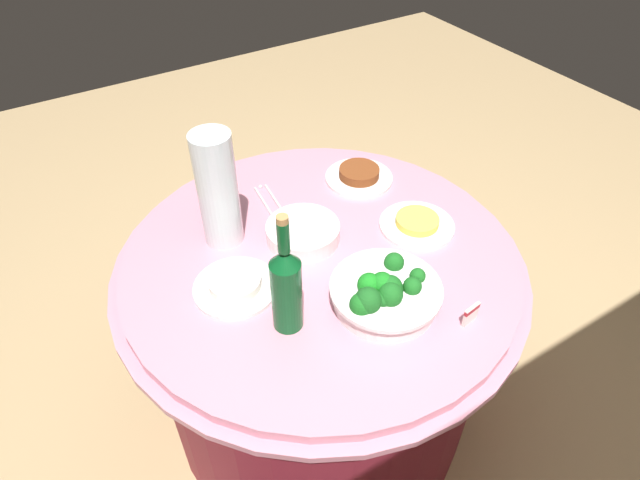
{
  "coord_description": "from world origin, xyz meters",
  "views": [
    {
      "loc": [
        0.58,
        0.94,
        1.77
      ],
      "look_at": [
        0.0,
        0.0,
        0.79
      ],
      "focal_mm": 30.44,
      "sensor_mm": 36.0,
      "label": 1
    }
  ],
  "objects_px": {
    "plate_stack": "(303,232)",
    "decorative_fruit_vase": "(219,197)",
    "wine_bottle": "(286,287)",
    "food_plate_fried_egg": "(417,224)",
    "food_plate_stir_fry": "(359,175)",
    "broccoli_bowl": "(385,293)",
    "serving_tongs": "(268,199)",
    "label_placard_front": "(471,313)",
    "food_plate_rice": "(235,284)"
  },
  "relations": [
    {
      "from": "decorative_fruit_vase",
      "to": "serving_tongs",
      "type": "xyz_separation_m",
      "value": [
        -0.19,
        -0.09,
        -0.14
      ]
    },
    {
      "from": "serving_tongs",
      "to": "food_plate_fried_egg",
      "type": "distance_m",
      "value": 0.47
    },
    {
      "from": "label_placard_front",
      "to": "food_plate_rice",
      "type": "bearing_deg",
      "value": -42.62
    },
    {
      "from": "wine_bottle",
      "to": "food_plate_stir_fry",
      "type": "relative_size",
      "value": 1.53
    },
    {
      "from": "broccoli_bowl",
      "to": "serving_tongs",
      "type": "bearing_deg",
      "value": -85.43
    },
    {
      "from": "food_plate_fried_egg",
      "to": "food_plate_stir_fry",
      "type": "distance_m",
      "value": 0.29
    },
    {
      "from": "label_placard_front",
      "to": "broccoli_bowl",
      "type": "bearing_deg",
      "value": -46.25
    },
    {
      "from": "serving_tongs",
      "to": "label_placard_front",
      "type": "xyz_separation_m",
      "value": [
        -0.19,
        0.7,
        0.03
      ]
    },
    {
      "from": "food_plate_fried_egg",
      "to": "label_placard_front",
      "type": "bearing_deg",
      "value": 70.82
    },
    {
      "from": "serving_tongs",
      "to": "food_plate_rice",
      "type": "bearing_deg",
      "value": 49.4
    },
    {
      "from": "label_placard_front",
      "to": "serving_tongs",
      "type": "bearing_deg",
      "value": -74.7
    },
    {
      "from": "food_plate_stir_fry",
      "to": "food_plate_rice",
      "type": "height_order",
      "value": "food_plate_stir_fry"
    },
    {
      "from": "broccoli_bowl",
      "to": "serving_tongs",
      "type": "height_order",
      "value": "broccoli_bowl"
    },
    {
      "from": "serving_tongs",
      "to": "food_plate_fried_egg",
      "type": "relative_size",
      "value": 0.76
    },
    {
      "from": "wine_bottle",
      "to": "food_plate_fried_egg",
      "type": "height_order",
      "value": "wine_bottle"
    },
    {
      "from": "serving_tongs",
      "to": "food_plate_rice",
      "type": "height_order",
      "value": "food_plate_rice"
    },
    {
      "from": "broccoli_bowl",
      "to": "wine_bottle",
      "type": "xyz_separation_m",
      "value": [
        0.23,
        -0.08,
        0.08
      ]
    },
    {
      "from": "plate_stack",
      "to": "decorative_fruit_vase",
      "type": "bearing_deg",
      "value": -33.04
    },
    {
      "from": "plate_stack",
      "to": "wine_bottle",
      "type": "height_order",
      "value": "wine_bottle"
    },
    {
      "from": "plate_stack",
      "to": "wine_bottle",
      "type": "bearing_deg",
      "value": 53.03
    },
    {
      "from": "decorative_fruit_vase",
      "to": "food_plate_fried_egg",
      "type": "distance_m",
      "value": 0.58
    },
    {
      "from": "plate_stack",
      "to": "decorative_fruit_vase",
      "type": "xyz_separation_m",
      "value": [
        0.19,
        -0.12,
        0.12
      ]
    },
    {
      "from": "broccoli_bowl",
      "to": "decorative_fruit_vase",
      "type": "relative_size",
      "value": 0.82
    },
    {
      "from": "broccoli_bowl",
      "to": "plate_stack",
      "type": "relative_size",
      "value": 1.33
    },
    {
      "from": "serving_tongs",
      "to": "label_placard_front",
      "type": "distance_m",
      "value": 0.72
    },
    {
      "from": "wine_bottle",
      "to": "decorative_fruit_vase",
      "type": "height_order",
      "value": "decorative_fruit_vase"
    },
    {
      "from": "decorative_fruit_vase",
      "to": "food_plate_rice",
      "type": "height_order",
      "value": "decorative_fruit_vase"
    },
    {
      "from": "broccoli_bowl",
      "to": "food_plate_stir_fry",
      "type": "distance_m",
      "value": 0.55
    },
    {
      "from": "decorative_fruit_vase",
      "to": "food_plate_stir_fry",
      "type": "height_order",
      "value": "decorative_fruit_vase"
    },
    {
      "from": "food_plate_stir_fry",
      "to": "wine_bottle",
      "type": "bearing_deg",
      "value": 39.66
    },
    {
      "from": "serving_tongs",
      "to": "decorative_fruit_vase",
      "type": "bearing_deg",
      "value": 26.17
    },
    {
      "from": "food_plate_fried_egg",
      "to": "food_plate_stir_fry",
      "type": "height_order",
      "value": "food_plate_stir_fry"
    },
    {
      "from": "wine_bottle",
      "to": "food_plate_rice",
      "type": "height_order",
      "value": "wine_bottle"
    },
    {
      "from": "broccoli_bowl",
      "to": "plate_stack",
      "type": "height_order",
      "value": "broccoli_bowl"
    },
    {
      "from": "decorative_fruit_vase",
      "to": "serving_tongs",
      "type": "bearing_deg",
      "value": -153.83
    },
    {
      "from": "plate_stack",
      "to": "food_plate_stir_fry",
      "type": "distance_m",
      "value": 0.35
    },
    {
      "from": "label_placard_front",
      "to": "wine_bottle",
      "type": "bearing_deg",
      "value": -31.15
    },
    {
      "from": "label_placard_front",
      "to": "plate_stack",
      "type": "bearing_deg",
      "value": -68.25
    },
    {
      "from": "serving_tongs",
      "to": "food_plate_stir_fry",
      "type": "bearing_deg",
      "value": 169.47
    },
    {
      "from": "decorative_fruit_vase",
      "to": "food_plate_fried_egg",
      "type": "bearing_deg",
      "value": 153.33
    },
    {
      "from": "decorative_fruit_vase",
      "to": "food_plate_fried_egg",
      "type": "height_order",
      "value": "decorative_fruit_vase"
    },
    {
      "from": "serving_tongs",
      "to": "label_placard_front",
      "type": "relative_size",
      "value": 3.05
    },
    {
      "from": "broccoli_bowl",
      "to": "label_placard_front",
      "type": "bearing_deg",
      "value": 133.75
    },
    {
      "from": "plate_stack",
      "to": "serving_tongs",
      "type": "distance_m",
      "value": 0.22
    },
    {
      "from": "wine_bottle",
      "to": "label_placard_front",
      "type": "relative_size",
      "value": 6.11
    },
    {
      "from": "food_plate_rice",
      "to": "broccoli_bowl",
      "type": "bearing_deg",
      "value": 139.38
    },
    {
      "from": "plate_stack",
      "to": "food_plate_fried_egg",
      "type": "xyz_separation_m",
      "value": [
        -0.31,
        0.13,
        -0.01
      ]
    },
    {
      "from": "broccoli_bowl",
      "to": "decorative_fruit_vase",
      "type": "distance_m",
      "value": 0.52
    },
    {
      "from": "broccoli_bowl",
      "to": "food_plate_fried_egg",
      "type": "distance_m",
      "value": 0.33
    },
    {
      "from": "decorative_fruit_vase",
      "to": "label_placard_front",
      "type": "relative_size",
      "value": 6.18
    }
  ]
}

